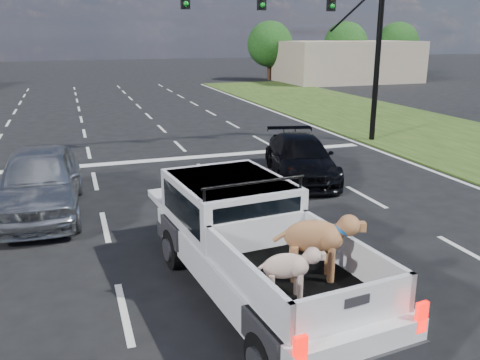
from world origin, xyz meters
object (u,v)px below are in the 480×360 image
object	(u,v)px
black_coupe	(301,158)
silver_sedan	(39,181)
pickup_truck	(255,244)
traffic_signal	(325,22)

from	to	relation	value
black_coupe	silver_sedan	bearing A→B (deg)	-159.91
black_coupe	pickup_truck	bearing A→B (deg)	-107.19
traffic_signal	black_coupe	world-z (taller)	traffic_signal
silver_sedan	pickup_truck	bearing A→B (deg)	-54.82
traffic_signal	black_coupe	xyz separation A→B (m)	(-2.85, -4.18, -4.08)
pickup_truck	black_coupe	size ratio (longest dim) A/B	1.27
silver_sedan	black_coupe	world-z (taller)	silver_sedan
silver_sedan	traffic_signal	bearing A→B (deg)	28.22
traffic_signal	pickup_truck	distance (m)	13.14
pickup_truck	silver_sedan	world-z (taller)	pickup_truck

